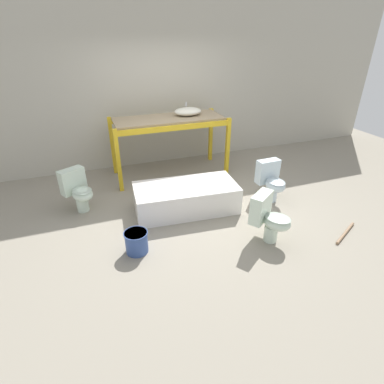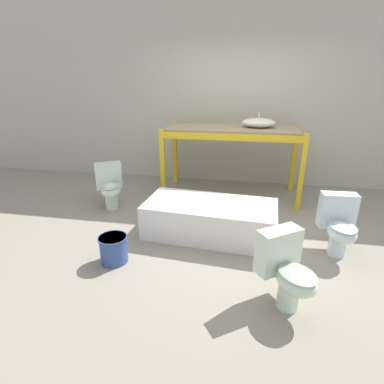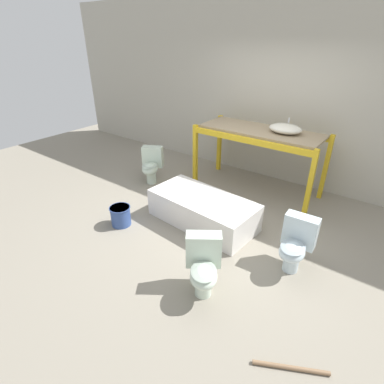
{
  "view_description": "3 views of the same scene",
  "coord_description": "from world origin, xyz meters",
  "views": [
    {
      "loc": [
        -1.5,
        -4.13,
        2.52
      ],
      "look_at": [
        -0.19,
        -0.53,
        0.47
      ],
      "focal_mm": 28.0,
      "sensor_mm": 36.0,
      "label": 1
    },
    {
      "loc": [
        0.2,
        -3.56,
        1.86
      ],
      "look_at": [
        -0.35,
        -0.53,
        0.67
      ],
      "focal_mm": 28.0,
      "sensor_mm": 36.0,
      "label": 2
    },
    {
      "loc": [
        1.96,
        -3.37,
        2.54
      ],
      "look_at": [
        -0.21,
        -0.45,
        0.6
      ],
      "focal_mm": 28.0,
      "sensor_mm": 36.0,
      "label": 3
    }
  ],
  "objects": [
    {
      "name": "bathtub_main",
      "position": [
        -0.18,
        -0.22,
        0.25
      ],
      "size": [
        1.65,
        0.88,
        0.43
      ],
      "rotation": [
        0.0,
        0.0,
        -0.08
      ],
      "color": "white",
      "rests_on": "ground_plane"
    },
    {
      "name": "toilet_near",
      "position": [
        0.61,
        -1.34,
        0.36
      ],
      "size": [
        0.57,
        0.61,
        0.66
      ],
      "rotation": [
        0.0,
        0.0,
        0.61
      ],
      "color": "silver",
      "rests_on": "ground_plane"
    },
    {
      "name": "sink_basin",
      "position": [
        0.38,
        1.25,
        1.2
      ],
      "size": [
        0.52,
        0.38,
        0.23
      ],
      "color": "silver",
      "rests_on": "shelving_rack"
    },
    {
      "name": "toilet_far",
      "position": [
        -1.76,
        0.36,
        0.36
      ],
      "size": [
        0.54,
        0.61,
        0.66
      ],
      "rotation": [
        0.0,
        0.0,
        0.5
      ],
      "color": "silver",
      "rests_on": "ground_plane"
    },
    {
      "name": "warehouse_wall_rear",
      "position": [
        0.0,
        1.96,
        1.6
      ],
      "size": [
        10.8,
        0.08,
        3.2
      ],
      "color": "#B2AD9E",
      "rests_on": "ground_plane"
    },
    {
      "name": "ground_plane",
      "position": [
        0.0,
        0.0,
        0.0
      ],
      "size": [
        12.0,
        12.0,
        0.0
      ],
      "primitive_type": "plane",
      "color": "gray"
    },
    {
      "name": "loose_pipe",
      "position": [
        1.72,
        -1.63,
        0.02
      ],
      "size": [
        0.59,
        0.33,
        0.04
      ],
      "color": "#8C6B4C",
      "rests_on": "ground_plane"
    },
    {
      "name": "bucket_white",
      "position": [
        -1.11,
        -1.0,
        0.16
      ],
      "size": [
        0.31,
        0.31,
        0.3
      ],
      "color": "#334C8C",
      "rests_on": "ground_plane"
    },
    {
      "name": "shelving_rack",
      "position": [
        -0.02,
        1.21,
        0.97
      ],
      "size": [
        2.14,
        0.9,
        1.13
      ],
      "color": "gold",
      "rests_on": "ground_plane"
    },
    {
      "name": "toilet_extra",
      "position": [
        1.26,
        -0.39,
        0.36
      ],
      "size": [
        0.39,
        0.52,
        0.66
      ],
      "rotation": [
        0.0,
        0.0,
        0.05
      ],
      "color": "silver",
      "rests_on": "ground_plane"
    }
  ]
}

